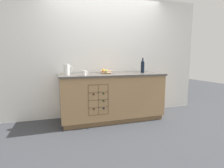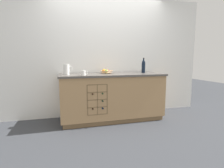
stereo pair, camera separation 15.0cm
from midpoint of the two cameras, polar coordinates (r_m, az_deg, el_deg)
ground_plane at (r=3.62m, az=-1.21°, el=-11.34°), size 14.00×14.00×0.00m
back_wall at (r=3.82m, az=-3.07°, el=9.12°), size 4.40×0.06×2.55m
kitchen_island at (r=3.49m, az=-1.27°, el=-4.11°), size 2.03×0.75×0.92m
fruit_bowl at (r=3.57m, az=-3.17°, el=4.13°), size 0.26×0.26×0.09m
white_pitcher at (r=3.26m, az=-15.84°, el=4.63°), size 0.16×0.11×0.20m
ceramic_mug at (r=3.09m, az=-10.43°, el=3.54°), size 0.12×0.08×0.09m
standing_wine_bottle at (r=3.77m, az=8.84°, el=5.80°), size 0.08×0.08×0.31m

